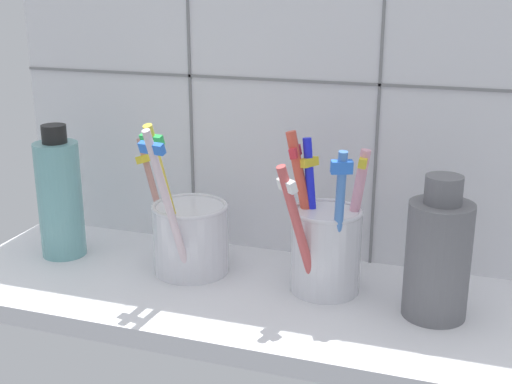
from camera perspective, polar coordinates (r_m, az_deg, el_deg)
name	(u,v)px	position (r cm, az deg, el deg)	size (l,w,h in cm)	color
counter_slab	(248,299)	(70.03, -0.69, -8.99)	(64.00, 22.00, 2.00)	silver
tile_wall_back	(283,73)	(74.69, 2.33, 10.02)	(64.00, 2.20, 45.00)	white
toothbrush_cup_left	(189,234)	(72.49, -5.67, -3.56)	(10.72, 13.33, 17.51)	silver
toothbrush_cup_right	(325,244)	(67.91, 5.86, -4.37)	(8.34, 10.11, 16.23)	silver
ceramic_vase	(438,256)	(64.49, 15.11, -5.21)	(5.96, 5.96, 13.65)	slate
soap_bottle	(60,197)	(78.92, -16.23, -0.40)	(4.95, 4.95, 15.13)	#6EACAF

